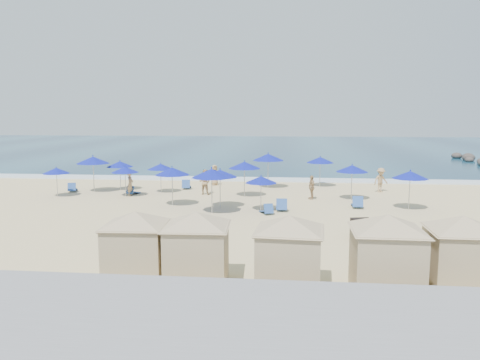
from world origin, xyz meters
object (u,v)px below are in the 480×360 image
object	(u,v)px
cabana_2	(289,243)
beachgoer_2	(312,187)
umbrella_12	(268,157)
beachgoer_1	(205,182)
cabana_4	(462,244)
umbrella_1	(56,171)
umbrella_0	(120,164)
cabana_3	(387,244)
umbrella_2	(125,170)
umbrella_8	(261,180)
trash_bin	(362,229)
beachgoer_0	(130,184)
beachgoer_3	(381,180)
umbrella_3	(172,171)
beachgoer_4	(215,175)
umbrella_9	(320,160)
umbrella_11	(410,175)
umbrella_10	(352,169)
umbrella_5	(220,173)
cabana_1	(197,239)
umbrella_7	(244,165)
umbrella_4	(161,167)
cabana_0	(136,237)
umbrella_6	(212,173)

from	to	relation	value
cabana_2	beachgoer_2	world-z (taller)	cabana_2
umbrella_12	beachgoer_1	world-z (taller)	umbrella_12
cabana_4	umbrella_1	size ratio (longest dim) A/B	2.08
umbrella_0	beachgoer_2	xyz separation A→B (m)	(13.91, -2.35, -1.14)
cabana_3	umbrella_2	distance (m)	21.45
umbrella_0	umbrella_8	xyz separation A→B (m)	(10.80, -6.50, -0.11)
trash_bin	beachgoer_0	distance (m)	17.19
umbrella_2	beachgoer_3	bearing A→B (deg)	11.74
umbrella_3	beachgoer_4	distance (m)	8.80
umbrella_9	umbrella_11	size ratio (longest dim) A/B	1.01
umbrella_10	beachgoer_1	world-z (taller)	umbrella_10
umbrella_1	umbrella_9	world-z (taller)	umbrella_9
cabana_2	umbrella_5	distance (m)	13.71
cabana_1	umbrella_7	world-z (taller)	cabana_1
cabana_3	umbrella_3	xyz separation A→B (m)	(-10.09, 13.33, 0.54)
cabana_1	umbrella_3	world-z (taller)	cabana_1
trash_bin	cabana_3	distance (m)	6.83
cabana_2	umbrella_3	size ratio (longest dim) A/B	1.74
beachgoer_2	beachgoer_4	bearing A→B (deg)	-142.41
trash_bin	umbrella_0	world-z (taller)	umbrella_0
cabana_2	umbrella_1	world-z (taller)	cabana_2
cabana_1	beachgoer_1	size ratio (longest dim) A/B	2.41
umbrella_7	beachgoer_3	bearing A→B (deg)	16.69
umbrella_2	umbrella_4	distance (m)	2.67
umbrella_7	beachgoer_1	world-z (taller)	umbrella_7
cabana_1	beachgoer_3	distance (m)	21.85
cabana_0	umbrella_12	size ratio (longest dim) A/B	1.53
umbrella_1	umbrella_12	distance (m)	15.10
umbrella_5	umbrella_4	bearing A→B (deg)	135.36
cabana_4	umbrella_4	xyz separation A→B (m)	(-14.50, 17.50, 0.34)
cabana_0	umbrella_9	size ratio (longest dim) A/B	1.73
beachgoer_3	trash_bin	bearing A→B (deg)	-131.62
cabana_3	umbrella_8	size ratio (longest dim) A/B	2.10
umbrella_8	umbrella_12	size ratio (longest dim) A/B	0.78
umbrella_0	beachgoer_1	world-z (taller)	umbrella_0
cabana_2	beachgoer_1	bearing A→B (deg)	108.38
umbrella_5	beachgoer_2	world-z (taller)	umbrella_5
umbrella_11	beachgoer_4	size ratio (longest dim) A/B	1.47
umbrella_3	umbrella_11	world-z (taller)	umbrella_3
umbrella_1	umbrella_5	bearing A→B (deg)	-12.69
umbrella_6	beachgoer_1	xyz separation A→B (m)	(-1.53, 6.27, -1.41)
umbrella_8	umbrella_11	world-z (taller)	umbrella_11
beachgoer_2	beachgoer_0	bearing A→B (deg)	-105.63
umbrella_0	umbrella_7	distance (m)	9.58
trash_bin	beachgoer_4	bearing A→B (deg)	108.06
umbrella_7	beachgoer_4	bearing A→B (deg)	119.70
beachgoer_2	trash_bin	bearing A→B (deg)	-5.06
cabana_4	beachgoer_1	distance (m)	20.50
beachgoer_3	beachgoer_0	bearing A→B (deg)	163.51
umbrella_1	beachgoer_1	world-z (taller)	umbrella_1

